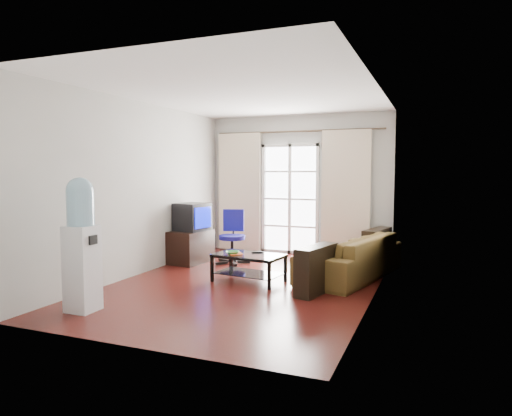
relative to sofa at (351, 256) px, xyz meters
The scene contains 20 objects.
floor 1.67m from the sofa, 144.13° to the right, with size 5.20×5.20×0.00m, color #521913.
ceiling 2.89m from the sofa, 144.13° to the right, with size 5.20×5.20×0.00m, color white.
wall_back 2.35m from the sofa, 128.97° to the left, with size 3.60×0.02×2.70m, color #B4B3AB.
wall_front 3.94m from the sofa, 110.44° to the right, with size 3.60×0.02×2.70m, color #B4B3AB.
wall_left 3.43m from the sofa, 162.94° to the right, with size 0.02×5.20×2.70m, color #B4B3AB.
wall_right 1.49m from the sofa, 63.75° to the right, with size 0.02×5.20×2.70m, color #B4B3AB.
french_door 2.29m from the sofa, 132.98° to the left, with size 1.16×0.06×2.15m.
curtain_rod 2.89m from the sofa, 130.74° to the left, with size 0.04×0.04×3.30m, color #4C3F2D.
curtain_left 3.08m from the sofa, 148.96° to the left, with size 0.90×0.07×2.35m, color beige.
curtain_right 1.80m from the sofa, 103.92° to the left, with size 0.90×0.07×2.35m, color beige.
radiator 1.63m from the sofa, 108.88° to the left, with size 0.64×0.12×0.64m, color gray.
sofa is the anchor object (origin of this frame).
coffee_table 1.58m from the sofa, 147.47° to the right, with size 1.07×0.70×0.41m.
bowl 1.82m from the sofa, 147.74° to the right, with size 0.26×0.26×0.05m, color green.
book 1.88m from the sofa, 147.10° to the right, with size 0.30×0.31×0.02m, color maroon.
remote 1.45m from the sofa, 151.05° to the right, with size 0.16×0.05×0.02m, color black.
tv_stand 2.84m from the sofa, behind, with size 0.52×0.78×0.57m, color black.
crt_tv 2.88m from the sofa, behind, with size 0.61×0.61×0.49m.
task_chair 2.14m from the sofa, behind, with size 0.80×0.80×0.94m.
water_cooler 3.88m from the sofa, 132.05° to the right, with size 0.34×0.32×1.55m.
Camera 1 is at (2.54, -5.96, 1.61)m, focal length 32.00 mm.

